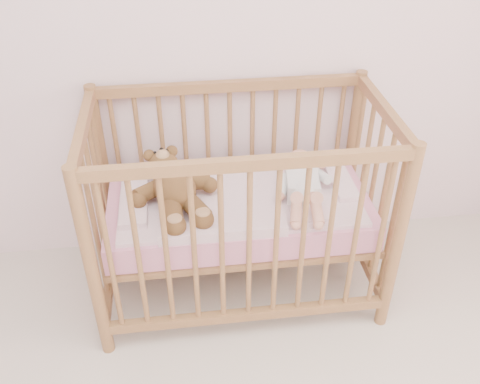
{
  "coord_description": "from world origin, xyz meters",
  "views": [
    {
      "loc": [
        -0.04,
        -0.41,
        2.02
      ],
      "look_at": [
        0.21,
        1.55,
        0.62
      ],
      "focal_mm": 40.0,
      "sensor_mm": 36.0,
      "label": 1
    }
  ],
  "objects": [
    {
      "name": "baby",
      "position": [
        0.51,
        1.58,
        0.64
      ],
      "size": [
        0.35,
        0.6,
        0.14
      ],
      "primitive_type": null,
      "rotation": [
        0.0,
        0.0,
        -0.14
      ],
      "color": "silver",
      "rests_on": "blanket"
    },
    {
      "name": "blanket",
      "position": [
        0.21,
        1.6,
        0.56
      ],
      "size": [
        1.1,
        0.58,
        0.06
      ],
      "primitive_type": null,
      "color": "pink",
      "rests_on": "mattress"
    },
    {
      "name": "teddy_bear",
      "position": [
        -0.08,
        1.58,
        0.65
      ],
      "size": [
        0.55,
        0.68,
        0.17
      ],
      "primitive_type": null,
      "rotation": [
        0.0,
        0.0,
        0.24
      ],
      "color": "brown",
      "rests_on": "blanket"
    },
    {
      "name": "crib",
      "position": [
        0.21,
        1.6,
        0.5
      ],
      "size": [
        1.36,
        0.76,
        1.0
      ],
      "primitive_type": null,
      "color": "#996141",
      "rests_on": "floor"
    },
    {
      "name": "mattress",
      "position": [
        0.21,
        1.6,
        0.49
      ],
      "size": [
        1.22,
        0.62,
        0.13
      ],
      "primitive_type": "cube",
      "color": "pink",
      "rests_on": "crib"
    },
    {
      "name": "wall_back",
      "position": [
        0.0,
        2.0,
        1.35
      ],
      "size": [
        4.0,
        0.02,
        2.7
      ],
      "primitive_type": "cube",
      "color": "silver",
      "rests_on": "floor"
    }
  ]
}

